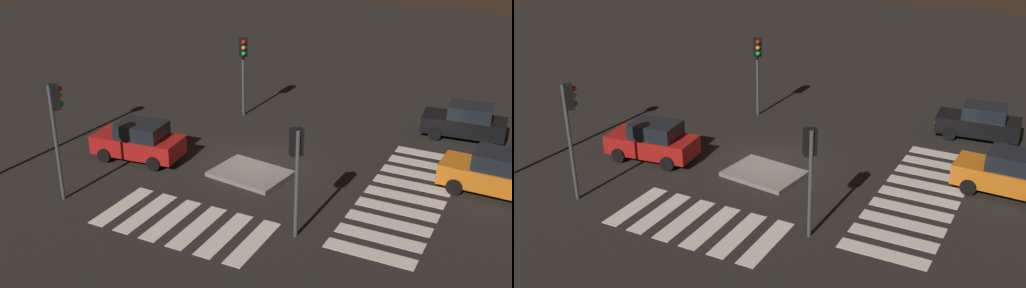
{
  "view_description": "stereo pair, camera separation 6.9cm",
  "coord_description": "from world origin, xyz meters",
  "views": [
    {
      "loc": [
        11.52,
        -22.36,
        11.82
      ],
      "look_at": [
        0.0,
        0.0,
        1.0
      ],
      "focal_mm": 43.58,
      "sensor_mm": 36.0,
      "label": 1
    },
    {
      "loc": [
        11.58,
        -22.33,
        11.82
      ],
      "look_at": [
        0.0,
        0.0,
        1.0
      ],
      "focal_mm": 43.58,
      "sensor_mm": 36.0,
      "label": 2
    }
  ],
  "objects": [
    {
      "name": "car_red",
      "position": [
        -4.98,
        -1.87,
        0.87
      ],
      "size": [
        4.23,
        2.28,
        1.78
      ],
      "rotation": [
        0.0,
        0.0,
        3.26
      ],
      "color": "red",
      "rests_on": "ground"
    },
    {
      "name": "traffic_light_west",
      "position": [
        -3.42,
        5.2,
        3.24
      ],
      "size": [
        0.54,
        0.53,
        4.27
      ],
      "rotation": [
        0.0,
        0.0,
        -0.99
      ],
      "color": "#47474C",
      "rests_on": "ground"
    },
    {
      "name": "traffic_light_east",
      "position": [
        3.92,
        -4.6,
        3.09
      ],
      "size": [
        0.54,
        0.53,
        4.07
      ],
      "rotation": [
        0.0,
        0.0,
        2.28
      ],
      "color": "#47474C",
      "rests_on": "ground"
    },
    {
      "name": "car_black",
      "position": [
        7.67,
        7.45,
        0.85
      ],
      "size": [
        4.07,
        2.09,
        1.73
      ],
      "rotation": [
        0.0,
        0.0,
        3.21
      ],
      "color": "black",
      "rests_on": "ground"
    },
    {
      "name": "car_orange",
      "position": [
        9.79,
        1.97,
        0.89
      ],
      "size": [
        4.24,
        2.12,
        1.81
      ],
      "rotation": [
        0.0,
        0.0,
        3.1
      ],
      "color": "orange",
      "rests_on": "ground"
    },
    {
      "name": "ground_plane",
      "position": [
        0.0,
        0.0,
        0.0
      ],
      "size": [
        80.0,
        80.0,
        0.0
      ],
      "primitive_type": "plane",
      "color": "black"
    },
    {
      "name": "traffic_island",
      "position": [
        0.29,
        -1.1,
        0.09
      ],
      "size": [
        3.41,
        2.74,
        0.18
      ],
      "color": "gray",
      "rests_on": "ground"
    },
    {
      "name": "crosswalk_near",
      "position": [
        -0.0,
        -5.82,
        0.01
      ],
      "size": [
        6.45,
        3.2,
        0.02
      ],
      "color": "silver",
      "rests_on": "ground"
    },
    {
      "name": "traffic_light_south",
      "position": [
        -5.27,
        -6.27,
        3.59
      ],
      "size": [
        0.54,
        0.53,
        4.75
      ],
      "rotation": [
        0.0,
        0.0,
        0.87
      ],
      "color": "#47474C",
      "rests_on": "ground"
    },
    {
      "name": "crosswalk_side",
      "position": [
        6.74,
        0.0,
        0.01
      ],
      "size": [
        3.2,
        9.9,
        0.02
      ],
      "color": "silver",
      "rests_on": "ground"
    }
  ]
}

